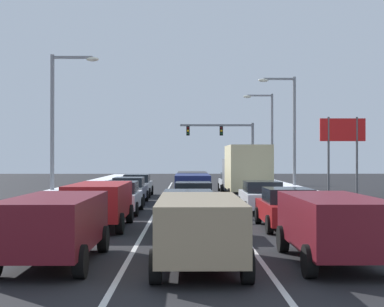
{
  "coord_description": "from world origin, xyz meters",
  "views": [
    {
      "loc": [
        -0.22,
        -7.18,
        2.64
      ],
      "look_at": [
        0.24,
        34.52,
        2.95
      ],
      "focal_mm": 52.76,
      "sensor_mm": 36.0,
      "label": 1
    }
  ],
  "objects_px": {
    "sedan_red_right_lane_second": "(287,208)",
    "box_truck_right_lane_fourth": "(246,170)",
    "sedan_green_center_lane_second": "(188,212)",
    "sedan_silver_right_lane_fifth": "(232,182)",
    "street_lamp_right_mid": "(289,124)",
    "sedan_silver_left_lane_fifth": "(137,185)",
    "traffic_light_gantry": "(230,139)",
    "sedan_gray_left_lane_fourth": "(129,190)",
    "street_lamp_right_far": "(268,132)",
    "sedan_black_center_lane_third": "(193,198)",
    "roadside_sign_right": "(343,138)",
    "suv_red_left_lane_second": "(100,201)",
    "sedan_white_left_lane_third": "(120,197)",
    "sedan_white_right_lane_third": "(262,197)",
    "suv_maroon_right_lane_nearest": "(333,223)",
    "suv_charcoal_center_lane_fifth": "(192,181)",
    "suv_navy_center_lane_fourth": "(192,186)",
    "street_lamp_left_mid": "(59,115)",
    "suv_maroon_left_lane_nearest": "(55,223)"
  },
  "relations": [
    {
      "from": "sedan_red_right_lane_second",
      "to": "street_lamp_right_far",
      "type": "distance_m",
      "value": 29.46
    },
    {
      "from": "suv_maroon_left_lane_nearest",
      "to": "suv_charcoal_center_lane_fifth",
      "type": "bearing_deg",
      "value": 81.41
    },
    {
      "from": "sedan_silver_left_lane_fifth",
      "to": "traffic_light_gantry",
      "type": "xyz_separation_m",
      "value": [
        7.8,
        19.02,
        3.73
      ]
    },
    {
      "from": "suv_maroon_right_lane_nearest",
      "to": "street_lamp_left_mid",
      "type": "bearing_deg",
      "value": 122.18
    },
    {
      "from": "sedan_green_center_lane_second",
      "to": "suv_charcoal_center_lane_fifth",
      "type": "xyz_separation_m",
      "value": [
        0.35,
        18.98,
        0.25
      ]
    },
    {
      "from": "suv_maroon_right_lane_nearest",
      "to": "suv_charcoal_center_lane_fifth",
      "type": "xyz_separation_m",
      "value": [
        -3.24,
        24.42,
        0.0
      ]
    },
    {
      "from": "box_truck_right_lane_fourth",
      "to": "street_lamp_left_mid",
      "type": "xyz_separation_m",
      "value": [
        -10.59,
        -3.14,
        3.05
      ]
    },
    {
      "from": "suv_charcoal_center_lane_fifth",
      "to": "sedan_white_left_lane_third",
      "type": "height_order",
      "value": "suv_charcoal_center_lane_fifth"
    },
    {
      "from": "suv_maroon_left_lane_nearest",
      "to": "street_lamp_right_mid",
      "type": "distance_m",
      "value": 28.17
    },
    {
      "from": "box_truck_right_lane_fourth",
      "to": "roadside_sign_right",
      "type": "xyz_separation_m",
      "value": [
        7.39,
        5.39,
        2.12
      ]
    },
    {
      "from": "sedan_silver_right_lane_fifth",
      "to": "street_lamp_right_mid",
      "type": "distance_m",
      "value": 6.44
    },
    {
      "from": "sedan_silver_left_lane_fifth",
      "to": "street_lamp_left_mid",
      "type": "height_order",
      "value": "street_lamp_left_mid"
    },
    {
      "from": "suv_maroon_left_lane_nearest",
      "to": "sedan_white_left_lane_third",
      "type": "height_order",
      "value": "suv_maroon_left_lane_nearest"
    },
    {
      "from": "suv_charcoal_center_lane_fifth",
      "to": "street_lamp_right_mid",
      "type": "bearing_deg",
      "value": 11.43
    },
    {
      "from": "sedan_silver_left_lane_fifth",
      "to": "street_lamp_right_far",
      "type": "bearing_deg",
      "value": 47.31
    },
    {
      "from": "sedan_white_left_lane_third",
      "to": "street_lamp_right_far",
      "type": "height_order",
      "value": "street_lamp_right_far"
    },
    {
      "from": "suv_maroon_right_lane_nearest",
      "to": "sedan_white_right_lane_third",
      "type": "distance_m",
      "value": 13.14
    },
    {
      "from": "sedan_green_center_lane_second",
      "to": "roadside_sign_right",
      "type": "bearing_deg",
      "value": 61.29
    },
    {
      "from": "sedan_white_left_lane_third",
      "to": "sedan_gray_left_lane_fourth",
      "type": "xyz_separation_m",
      "value": [
        -0.12,
        5.7,
        0.0
      ]
    },
    {
      "from": "sedan_silver_left_lane_fifth",
      "to": "traffic_light_gantry",
      "type": "height_order",
      "value": "traffic_light_gantry"
    },
    {
      "from": "suv_navy_center_lane_fourth",
      "to": "roadside_sign_right",
      "type": "bearing_deg",
      "value": 33.4
    },
    {
      "from": "sedan_red_right_lane_second",
      "to": "roadside_sign_right",
      "type": "relative_size",
      "value": 0.82
    },
    {
      "from": "street_lamp_left_mid",
      "to": "suv_maroon_left_lane_nearest",
      "type": "bearing_deg",
      "value": -77.61
    },
    {
      "from": "sedan_black_center_lane_third",
      "to": "suv_navy_center_lane_fourth",
      "type": "bearing_deg",
      "value": 89.7
    },
    {
      "from": "suv_red_left_lane_second",
      "to": "suv_maroon_right_lane_nearest",
      "type": "bearing_deg",
      "value": -45.82
    },
    {
      "from": "box_truck_right_lane_fourth",
      "to": "sedan_white_left_lane_third",
      "type": "bearing_deg",
      "value": -133.11
    },
    {
      "from": "sedan_black_center_lane_third",
      "to": "street_lamp_left_mid",
      "type": "height_order",
      "value": "street_lamp_left_mid"
    },
    {
      "from": "sedan_white_right_lane_third",
      "to": "sedan_white_left_lane_third",
      "type": "height_order",
      "value": "same"
    },
    {
      "from": "suv_navy_center_lane_fourth",
      "to": "street_lamp_right_far",
      "type": "bearing_deg",
      "value": 68.38
    },
    {
      "from": "sedan_black_center_lane_third",
      "to": "sedan_red_right_lane_second",
      "type": "bearing_deg",
      "value": -56.67
    },
    {
      "from": "sedan_green_center_lane_second",
      "to": "sedan_silver_right_lane_fifth",
      "type": "bearing_deg",
      "value": 81.6
    },
    {
      "from": "sedan_silver_right_lane_fifth",
      "to": "sedan_gray_left_lane_fourth",
      "type": "height_order",
      "value": "same"
    },
    {
      "from": "sedan_silver_right_lane_fifth",
      "to": "sedan_green_center_lane_second",
      "type": "distance_m",
      "value": 23.62
    },
    {
      "from": "sedan_red_right_lane_second",
      "to": "suv_charcoal_center_lane_fifth",
      "type": "relative_size",
      "value": 0.92
    },
    {
      "from": "sedan_red_right_lane_second",
      "to": "suv_red_left_lane_second",
      "type": "bearing_deg",
      "value": 178.54
    },
    {
      "from": "suv_charcoal_center_lane_fifth",
      "to": "sedan_white_left_lane_third",
      "type": "relative_size",
      "value": 1.09
    },
    {
      "from": "sedan_black_center_lane_third",
      "to": "sedan_white_left_lane_third",
      "type": "height_order",
      "value": "same"
    },
    {
      "from": "sedan_silver_left_lane_fifth",
      "to": "suv_charcoal_center_lane_fifth",
      "type": "bearing_deg",
      "value": 0.87
    },
    {
      "from": "suv_maroon_left_lane_nearest",
      "to": "sedan_red_right_lane_second",
      "type": "bearing_deg",
      "value": 44.38
    },
    {
      "from": "sedan_green_center_lane_second",
      "to": "sedan_black_center_lane_third",
      "type": "bearing_deg",
      "value": 87.73
    },
    {
      "from": "traffic_light_gantry",
      "to": "street_lamp_right_far",
      "type": "bearing_deg",
      "value": -69.54
    },
    {
      "from": "sedan_red_right_lane_second",
      "to": "box_truck_right_lane_fourth",
      "type": "relative_size",
      "value": 0.62
    },
    {
      "from": "sedan_silver_right_lane_fifth",
      "to": "sedan_gray_left_lane_fourth",
      "type": "relative_size",
      "value": 1.0
    },
    {
      "from": "suv_maroon_left_lane_nearest",
      "to": "street_lamp_left_mid",
      "type": "height_order",
      "value": "street_lamp_left_mid"
    },
    {
      "from": "traffic_light_gantry",
      "to": "street_lamp_left_mid",
      "type": "bearing_deg",
      "value": -113.38
    },
    {
      "from": "sedan_black_center_lane_third",
      "to": "traffic_light_gantry",
      "type": "xyz_separation_m",
      "value": [
        4.15,
        31.24,
        3.73
      ]
    },
    {
      "from": "suv_maroon_right_lane_nearest",
      "to": "roadside_sign_right",
      "type": "height_order",
      "value": "roadside_sign_right"
    },
    {
      "from": "sedan_black_center_lane_third",
      "to": "roadside_sign_right",
      "type": "xyz_separation_m",
      "value": [
        10.68,
        13.28,
        3.25
      ]
    },
    {
      "from": "sedan_white_right_lane_third",
      "to": "sedan_black_center_lane_third",
      "type": "bearing_deg",
      "value": -163.3
    },
    {
      "from": "sedan_red_right_lane_second",
      "to": "street_lamp_left_mid",
      "type": "relative_size",
      "value": 0.54
    }
  ]
}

